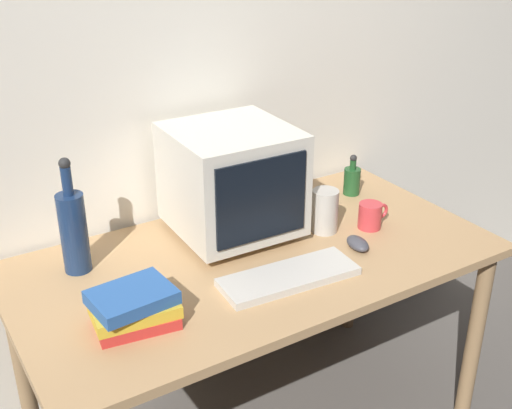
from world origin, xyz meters
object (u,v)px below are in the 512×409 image
crt_monitor (232,181)px  mug (371,215)px  bottle_tall (73,229)px  metal_canister (325,211)px  book_stack (134,308)px  computer_mouse (358,243)px  bottle_short (352,180)px  keyboard (289,277)px

crt_monitor → mug: size_ratio=3.31×
bottle_tall → metal_canister: size_ratio=2.45×
book_stack → mug: 0.91m
bottle_tall → mug: 0.98m
book_stack → mug: bearing=6.4°
metal_canister → mug: bearing=-22.9°
crt_monitor → bottle_tall: bearing=175.4°
bottle_tall → mug: (0.94, -0.26, -0.09)m
computer_mouse → bottle_short: bottle_short is taller
computer_mouse → metal_canister: size_ratio=0.67×
bottle_short → metal_canister: bearing=-145.4°
computer_mouse → bottle_tall: (-0.81, 0.35, 0.12)m
mug → book_stack: bearing=-173.6°
computer_mouse → keyboard: bearing=-161.9°
keyboard → mug: size_ratio=3.50×
keyboard → bottle_tall: bearing=147.0°
book_stack → metal_canister: (0.75, 0.16, 0.02)m
bottle_tall → mug: size_ratio=3.06×
book_stack → crt_monitor: bearing=33.2°
computer_mouse → bottle_tall: 0.89m
computer_mouse → metal_canister: metal_canister is taller
crt_monitor → computer_mouse: 0.46m
keyboard → metal_canister: 0.35m
keyboard → bottle_short: 0.68m
bottle_tall → bottle_short: 1.07m
book_stack → metal_canister: size_ratio=1.59×
crt_monitor → metal_canister: crt_monitor is taller
bottle_short → mug: bearing=-116.2°
crt_monitor → bottle_short: crt_monitor is taller
computer_mouse → book_stack: book_stack is taller
keyboard → computer_mouse: 0.30m
computer_mouse → mug: 0.16m
bottle_short → metal_canister: bottle_short is taller
mug → metal_canister: size_ratio=0.80×
computer_mouse → book_stack: (-0.77, -0.01, 0.03)m
computer_mouse → mug: bearing=45.1°
crt_monitor → keyboard: (-0.01, -0.35, -0.18)m
crt_monitor → metal_canister: 0.33m
mug → metal_canister: bearing=157.1°
bottle_short → mug: size_ratio=1.33×
computer_mouse → bottle_tall: bottle_tall is taller
metal_canister → bottle_tall: bearing=166.4°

